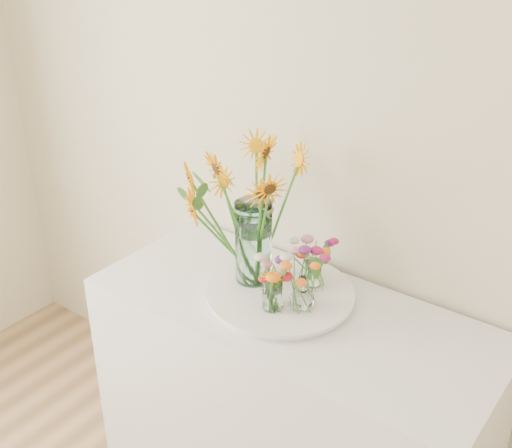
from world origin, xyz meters
The scene contains 10 objects.
counter centered at (-0.13, 1.93, 0.45)m, with size 1.40×0.60×0.90m, color white.
tray centered at (-0.19, 1.95, 0.91)m, with size 0.48×0.48×0.03m, color white.
mason_jar centered at (-0.31, 1.96, 1.07)m, with size 0.13×0.13×0.30m, color #B1EAE2.
sunflower_bouquet centered at (-0.31, 1.96, 1.20)m, with size 0.79×0.79×0.54m, color #FFA305, non-canonical shape.
small_vase_a centered at (-0.15, 1.85, 0.98)m, with size 0.07×0.07×0.11m, color white.
wildflower_posy_a centered at (-0.15, 1.85, 1.03)m, with size 0.18×0.18×0.20m, color orange, non-canonical shape.
small_vase_b centered at (-0.08, 1.92, 0.98)m, with size 0.08×0.08×0.12m, color white, non-canonical shape.
wildflower_posy_b centered at (-0.08, 1.92, 1.03)m, with size 0.19×0.19×0.21m, color orange, non-canonical shape.
small_vase_c centered at (-0.12, 2.05, 0.97)m, with size 0.06×0.06×0.10m, color white.
wildflower_posy_c centered at (-0.12, 2.05, 1.02)m, with size 0.21×0.21×0.19m, color orange, non-canonical shape.
Camera 1 is at (0.84, 0.43, 2.12)m, focal length 45.00 mm.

